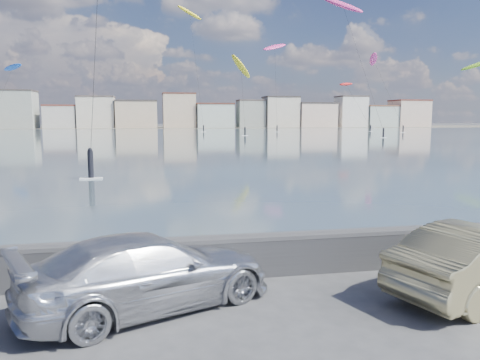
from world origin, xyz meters
name	(u,v)px	position (x,y,z in m)	size (l,w,h in m)	color
ground	(228,328)	(0.00, 0.00, 0.00)	(700.00, 700.00, 0.00)	#333335
bay_water	(156,137)	(0.00, 91.50, 0.01)	(500.00, 177.00, 0.00)	#354553
far_shore_strip	(152,127)	(0.00, 200.00, 0.01)	(500.00, 60.00, 0.00)	#4C473D
seawall	(209,256)	(0.00, 2.70, 0.58)	(400.00, 0.36, 1.08)	#28282B
far_buildings	(155,113)	(1.31, 186.00, 6.03)	(240.79, 13.26, 14.60)	#CCB293
car_silver	(149,272)	(-1.41, 1.26, 0.75)	(2.11, 5.19, 1.51)	silver
kitesurfer_2	(343,6)	(41.21, 92.34, 28.31)	(8.52, 19.69, 31.53)	#E5338C
kitesurfer_3	(374,61)	(64.19, 122.59, 20.70)	(5.98, 17.70, 23.21)	#E5338C
kitesurfer_5	(190,14)	(11.70, 138.37, 35.11)	(9.73, 18.35, 37.63)	yellow
kitesurfer_7	(480,65)	(78.22, 94.96, 16.73)	(8.72, 16.01, 19.03)	#8CD826
kitesurfer_8	(275,48)	(37.02, 133.73, 25.12)	(9.20, 15.91, 27.51)	#E5338C
kitesurfer_9	(346,85)	(60.95, 134.50, 14.51)	(8.28, 18.68, 15.58)	red
kitesurfer_10	(12,68)	(-41.89, 148.73, 19.12)	(8.12, 20.14, 20.79)	blue
kitesurfer_11	(241,67)	(20.92, 105.23, 16.10)	(7.90, 16.28, 19.55)	yellow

